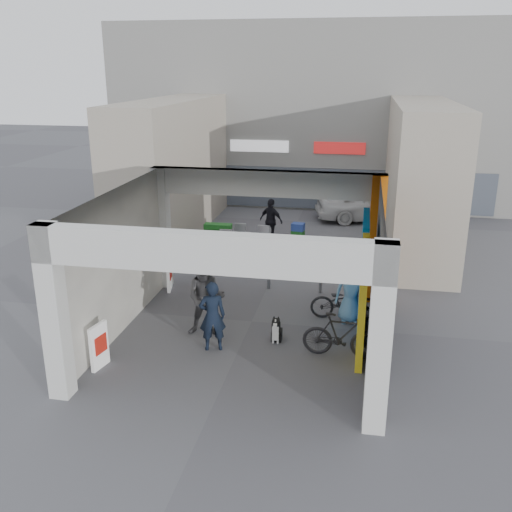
% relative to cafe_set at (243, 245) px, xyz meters
% --- Properties ---
extents(ground, '(90.00, 90.00, 0.00)m').
position_rel_cafe_set_xyz_m(ground, '(1.35, -5.27, -0.34)').
color(ground, '#515156').
rests_on(ground, ground).
extents(arcade_canopy, '(6.40, 6.45, 6.40)m').
position_rel_cafe_set_xyz_m(arcade_canopy, '(1.89, -6.09, 1.97)').
color(arcade_canopy, silver).
rests_on(arcade_canopy, ground).
extents(far_building, '(18.00, 4.08, 8.00)m').
position_rel_cafe_set_xyz_m(far_building, '(1.35, 8.72, 3.66)').
color(far_building, white).
rests_on(far_building, ground).
extents(plaza_bldg_left, '(2.00, 9.00, 5.00)m').
position_rel_cafe_set_xyz_m(plaza_bldg_left, '(-3.15, 2.23, 2.16)').
color(plaza_bldg_left, '#A29586').
rests_on(plaza_bldg_left, ground).
extents(plaza_bldg_right, '(2.00, 9.00, 5.00)m').
position_rel_cafe_set_xyz_m(plaza_bldg_right, '(5.85, 2.23, 2.16)').
color(plaza_bldg_right, '#A29586').
rests_on(plaza_bldg_right, ground).
extents(bollard_left, '(0.09, 0.09, 0.91)m').
position_rel_cafe_set_xyz_m(bollard_left, '(-0.38, -3.01, 0.12)').
color(bollard_left, gray).
rests_on(bollard_left, ground).
extents(bollard_center, '(0.09, 0.09, 0.99)m').
position_rel_cafe_set_xyz_m(bollard_center, '(1.40, -2.95, 0.16)').
color(bollard_center, gray).
rests_on(bollard_center, ground).
extents(bollard_right, '(0.09, 0.09, 0.92)m').
position_rel_cafe_set_xyz_m(bollard_right, '(2.90, -3.01, 0.12)').
color(bollard_right, gray).
rests_on(bollard_right, ground).
extents(advert_board_near, '(0.19, 0.55, 1.00)m').
position_rel_cafe_set_xyz_m(advert_board_near, '(-1.39, -8.13, 0.17)').
color(advert_board_near, silver).
rests_on(advert_board_near, ground).
extents(advert_board_far, '(0.20, 0.55, 1.00)m').
position_rel_cafe_set_xyz_m(advert_board_far, '(-1.39, -3.58, 0.17)').
color(advert_board_far, silver).
rests_on(advert_board_far, ground).
extents(cafe_set, '(1.57, 1.27, 0.95)m').
position_rel_cafe_set_xyz_m(cafe_set, '(0.00, 0.00, 0.00)').
color(cafe_set, '#B3B2B8').
rests_on(cafe_set, ground).
extents(produce_stand, '(1.18, 0.64, 0.78)m').
position_rel_cafe_set_xyz_m(produce_stand, '(-1.10, 0.78, -0.03)').
color(produce_stand, black).
rests_on(produce_stand, ground).
extents(crate_stack, '(0.50, 0.42, 0.56)m').
position_rel_cafe_set_xyz_m(crate_stack, '(1.63, 2.33, -0.06)').
color(crate_stack, '#18541B').
rests_on(crate_stack, ground).
extents(border_collie, '(0.24, 0.48, 0.66)m').
position_rel_cafe_set_xyz_m(border_collie, '(2.13, -6.23, -0.07)').
color(border_collie, black).
rests_on(border_collie, ground).
extents(man_with_dog, '(0.69, 0.56, 1.65)m').
position_rel_cafe_set_xyz_m(man_with_dog, '(0.77, -6.88, 0.49)').
color(man_with_dog, black).
rests_on(man_with_dog, ground).
extents(man_back_turned, '(1.01, 0.83, 1.90)m').
position_rel_cafe_set_xyz_m(man_back_turned, '(0.42, -6.15, 0.61)').
color(man_back_turned, '#403F42').
rests_on(man_back_turned, ground).
extents(man_elderly, '(0.82, 0.55, 1.63)m').
position_rel_cafe_set_xyz_m(man_elderly, '(3.80, -4.80, 0.48)').
color(man_elderly, '#6399C1').
rests_on(man_elderly, ground).
extents(man_crates, '(1.02, 0.73, 1.60)m').
position_rel_cafe_set_xyz_m(man_crates, '(0.72, 1.64, 0.47)').
color(man_crates, black).
rests_on(man_crates, ground).
extents(bicycle_front, '(1.80, 0.76, 0.92)m').
position_rel_cafe_set_xyz_m(bicycle_front, '(3.65, -4.64, 0.13)').
color(bicycle_front, black).
rests_on(bicycle_front, ground).
extents(bicycle_rear, '(1.75, 0.57, 1.04)m').
position_rel_cafe_set_xyz_m(bicycle_rear, '(3.65, -6.70, 0.18)').
color(bicycle_rear, black).
rests_on(bicycle_rear, ground).
extents(white_van, '(4.79, 2.77, 1.53)m').
position_rel_cafe_set_xyz_m(white_van, '(4.30, 5.41, 0.43)').
color(white_van, silver).
rests_on(white_van, ground).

